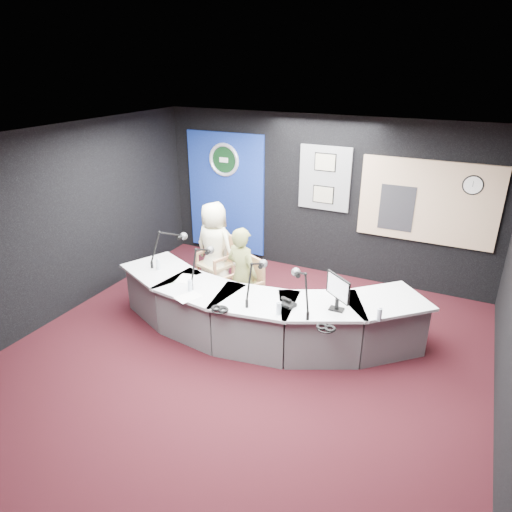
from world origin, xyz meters
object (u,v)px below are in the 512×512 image
at_px(armchair_left, 215,263).
at_px(broadcast_desk, 258,312).
at_px(person_woman, 242,275).
at_px(armchair_right, 242,287).
at_px(person_man, 215,247).

bearing_deg(armchair_left, broadcast_desk, -18.30).
xyz_separation_m(armchair_left, person_woman, (0.87, -0.67, 0.25)).
xyz_separation_m(broadcast_desk, armchair_right, (-0.40, 0.31, 0.16)).
relative_size(person_man, person_woman, 1.05).
height_order(armchair_left, person_woman, person_woman).
height_order(broadcast_desk, armchair_left, armchair_left).
distance_m(broadcast_desk, armchair_left, 1.61).
bearing_deg(armchair_left, person_woman, -18.46).
relative_size(armchair_left, person_woman, 0.66).
bearing_deg(armchair_right, person_woman, 25.26).
distance_m(armchair_right, person_man, 1.12).
distance_m(armchair_right, person_woman, 0.19).
bearing_deg(broadcast_desk, person_man, 142.28).
xyz_separation_m(armchair_left, armchair_right, (0.87, -0.67, 0.05)).
relative_size(armchair_left, person_man, 0.63).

